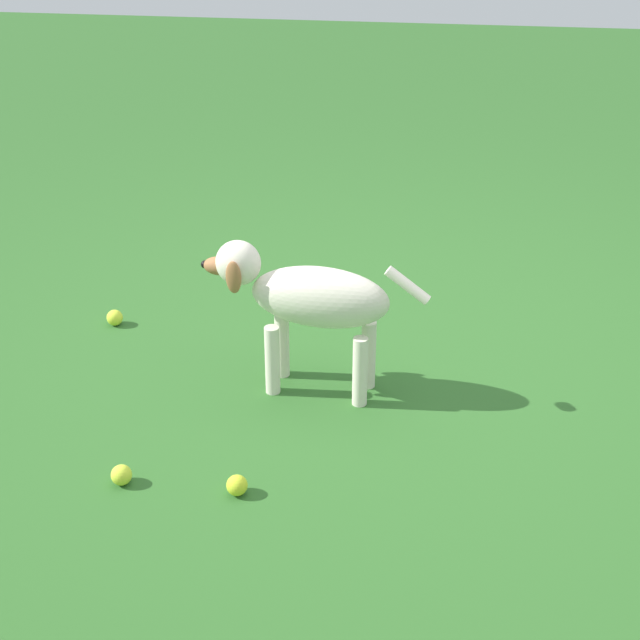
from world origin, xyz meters
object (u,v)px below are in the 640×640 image
(tennis_ball_1, at_px, (115,318))
(tennis_ball_3, at_px, (121,475))
(dog, at_px, (307,298))
(tennis_ball_0, at_px, (237,485))
(tennis_ball_2, at_px, (324,296))

(tennis_ball_1, height_order, tennis_ball_3, same)
(dog, xyz_separation_m, tennis_ball_1, (0.86, -0.36, -0.33))
(tennis_ball_3, bearing_deg, tennis_ball_0, -179.83)
(tennis_ball_2, distance_m, tennis_ball_3, 1.40)
(tennis_ball_0, distance_m, tennis_ball_3, 0.37)
(tennis_ball_1, bearing_deg, tennis_ball_0, 126.36)
(dog, distance_m, tennis_ball_0, 0.73)
(tennis_ball_3, bearing_deg, tennis_ball_2, -108.76)
(tennis_ball_0, distance_m, tennis_ball_1, 1.25)
(tennis_ball_1, distance_m, tennis_ball_3, 1.07)
(dog, relative_size, tennis_ball_1, 12.35)
(tennis_ball_0, height_order, tennis_ball_2, same)
(dog, bearing_deg, tennis_ball_2, -81.08)
(dog, distance_m, tennis_ball_2, 0.76)
(dog, bearing_deg, tennis_ball_0, 85.74)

